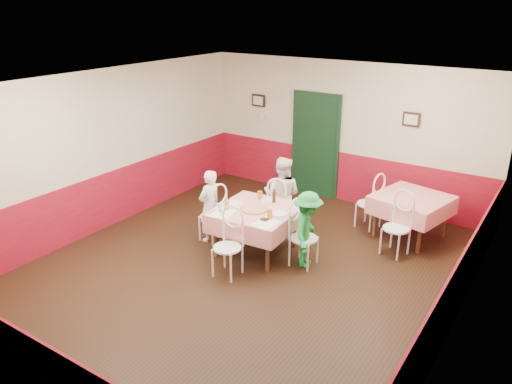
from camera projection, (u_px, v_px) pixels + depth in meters
The scene contains 39 objects.
floor at pixel (245, 270), 7.65m from camera, with size 7.00×7.00×0.00m, color black.
ceiling at pixel (243, 86), 6.64m from camera, with size 7.00×7.00×0.00m, color white.
back_wall at pixel (344, 133), 9.87m from camera, with size 6.00×0.10×2.80m, color beige.
front_wall at pixel (19, 298), 4.42m from camera, with size 6.00×0.10×2.80m, color beige.
left_wall at pixel (102, 151), 8.68m from camera, with size 0.10×7.00×2.80m, color beige.
right_wall at pixel (463, 235), 5.60m from camera, with size 0.10×7.00×2.80m, color beige.
wainscot_back at pixel (341, 176), 10.18m from camera, with size 6.00×0.03×1.00m, color maroon.
wainscot_front at pixel (37, 378), 4.75m from camera, with size 6.00×0.03×1.00m, color maroon.
wainscot_left at pixel (108, 199), 9.00m from camera, with size 0.03×7.00×1.00m, color maroon.
wainscot_right at pixel (450, 302), 5.94m from camera, with size 0.03×7.00×1.00m, color maroon.
door at pixel (315, 146), 10.27m from camera, with size 0.96×0.06×2.10m, color black.
picture_left at pixel (258, 100), 10.70m from camera, with size 0.32×0.03×0.26m, color black.
picture_right at pixel (411, 119), 9.00m from camera, with size 0.32×0.03×0.26m, color black.
thermostat at pixel (262, 117), 10.77m from camera, with size 0.10×0.03×0.10m, color white.
main_table at pixel (256, 231), 8.06m from camera, with size 1.22×1.22×0.77m, color red.
second_table at pixel (410, 217), 8.58m from camera, with size 1.12×1.12×0.77m, color red.
chair_left at pixel (213, 216), 8.43m from camera, with size 0.42×0.42×0.90m, color white, non-canonical shape.
chair_right at pixel (304, 238), 7.64m from camera, with size 0.42×0.42×0.90m, color white, non-canonical shape.
chair_far at pixel (280, 209), 8.72m from camera, with size 0.42×0.42×0.90m, color white, non-canonical shape.
chair_near at pixel (227, 248), 7.35m from camera, with size 0.42×0.42×0.90m, color white, non-canonical shape.
chair_second_a at pixel (369, 204), 8.94m from camera, with size 0.42×0.42×0.90m, color white, non-canonical shape.
chair_second_b at pixel (396, 229), 7.97m from camera, with size 0.42×0.42×0.90m, color white, non-canonical shape.
pizza at pixel (254, 209), 7.88m from camera, with size 0.41×0.41×0.03m, color #B74723.
plate_left at pixel (234, 203), 8.13m from camera, with size 0.25×0.25×0.01m, color white.
plate_right at pixel (280, 214), 7.73m from camera, with size 0.25×0.25×0.01m, color white.
plate_far at pixel (269, 199), 8.28m from camera, with size 0.25×0.25×0.01m, color white.
glass_a at pixel (227, 206), 7.87m from camera, with size 0.07×0.07×0.13m, color #BF7219.
glass_b at pixel (270, 214), 7.54m from camera, with size 0.08×0.08×0.15m, color #BF7219.
glass_c at pixel (260, 195), 8.28m from camera, with size 0.08×0.08×0.14m, color #BF7219.
beer_bottle at pixel (274, 196), 8.15m from camera, with size 0.06×0.06×0.21m, color #381C0A.
shaker_a at pixel (219, 210), 7.79m from camera, with size 0.04×0.04×0.09m, color silver.
shaker_b at pixel (221, 213), 7.67m from camera, with size 0.04×0.04×0.09m, color silver.
shaker_c at pixel (219, 209), 7.82m from camera, with size 0.04×0.04×0.09m, color #B23319.
menu_left at pixel (223, 213), 7.77m from camera, with size 0.30×0.40×0.00m, color white.
menu_right at pixel (266, 223), 7.42m from camera, with size 0.30×0.40×0.00m, color white.
wallet at pixel (264, 219), 7.52m from camera, with size 0.11×0.09×0.02m, color black.
diner_left at pixel (210, 206), 8.39m from camera, with size 0.46×0.30×1.25m, color gray.
diner_far at pixel (282, 195), 8.68m from camera, with size 0.67×0.52×1.38m, color gray.
diner_right at pixel (307, 230), 7.56m from camera, with size 0.79×0.45×1.22m, color gray.
Camera 1 is at (3.83, -5.50, 3.87)m, focal length 35.00 mm.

